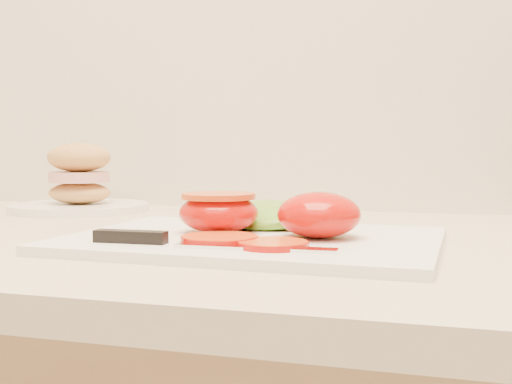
# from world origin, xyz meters

# --- Properties ---
(cutting_board) EXTENTS (0.39, 0.29, 0.01)m
(cutting_board) POSITION_xyz_m (-0.14, 1.61, 0.94)
(cutting_board) COLOR white
(cutting_board) RESTS_ON counter
(tomato_half_dome) EXTENTS (0.09, 0.09, 0.05)m
(tomato_half_dome) POSITION_xyz_m (-0.07, 1.61, 0.96)
(tomato_half_dome) COLOR #C81300
(tomato_half_dome) RESTS_ON cutting_board
(tomato_half_cut) EXTENTS (0.09, 0.09, 0.04)m
(tomato_half_cut) POSITION_xyz_m (-0.18, 1.62, 0.96)
(tomato_half_cut) COLOR #C81300
(tomato_half_cut) RESTS_ON cutting_board
(tomato_slice_0) EXTENTS (0.07, 0.07, 0.01)m
(tomato_slice_0) POSITION_xyz_m (-0.15, 1.55, 0.94)
(tomato_slice_0) COLOR orange
(tomato_slice_0) RESTS_ON cutting_board
(tomato_slice_1) EXTENTS (0.06, 0.06, 0.01)m
(tomato_slice_1) POSITION_xyz_m (-0.10, 1.54, 0.94)
(tomato_slice_1) COLOR orange
(tomato_slice_1) RESTS_ON cutting_board
(lettuce_leaf_0) EXTENTS (0.16, 0.14, 0.03)m
(lettuce_leaf_0) POSITION_xyz_m (-0.15, 1.69, 0.95)
(lettuce_leaf_0) COLOR #66BB31
(lettuce_leaf_0) RESTS_ON cutting_board
(lettuce_leaf_1) EXTENTS (0.12, 0.10, 0.02)m
(lettuce_leaf_1) POSITION_xyz_m (-0.10, 1.69, 0.95)
(lettuce_leaf_1) COLOR #66BB31
(lettuce_leaf_1) RESTS_ON cutting_board
(knife) EXTENTS (0.24, 0.03, 0.01)m
(knife) POSITION_xyz_m (-0.19, 1.53, 0.94)
(knife) COLOR silver
(knife) RESTS_ON cutting_board
(sandwich_plate) EXTENTS (0.22, 0.22, 0.11)m
(sandwich_plate) POSITION_xyz_m (-0.51, 1.87, 0.97)
(sandwich_plate) COLOR white
(sandwich_plate) RESTS_ON counter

